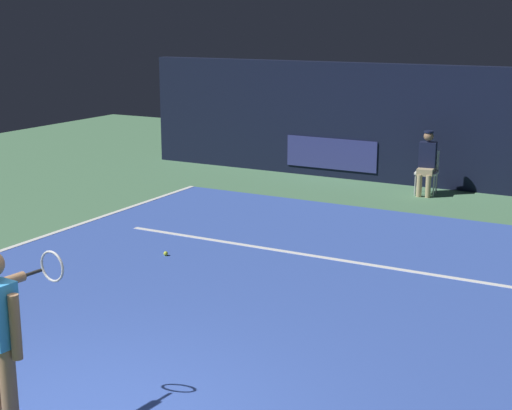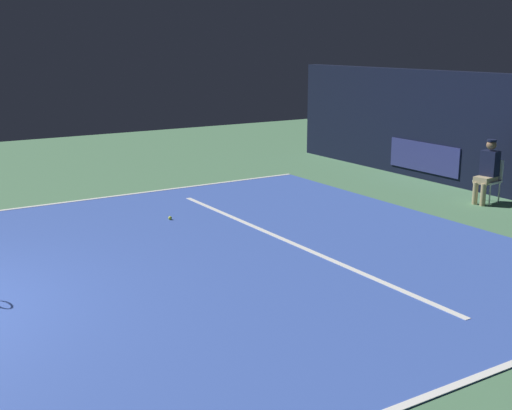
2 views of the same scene
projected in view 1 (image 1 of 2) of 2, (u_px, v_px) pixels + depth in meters
The scene contains 8 objects.
ground_plane at pixel (281, 297), 10.23m from camera, with size 28.99×28.99×0.00m, color #4C7A56.
court_surface at pixel (281, 296), 10.23m from camera, with size 9.62×10.26×0.01m, color #3856B2.
line_sideline_right at pixel (16, 246), 12.45m from camera, with size 0.10×10.26×0.01m, color white.
line_service at pixel (335, 259), 11.76m from camera, with size 7.50×0.10×0.01m, color white.
back_wall at pixel (446, 128), 16.46m from camera, with size 14.54×0.33×2.60m.
tennis_player at pixel (0, 336), 6.50m from camera, with size 0.54×0.97×1.73m.
line_judge_on_chair at pixel (427, 162), 15.94m from camera, with size 0.48×0.56×1.32m.
tennis_ball at pixel (166, 254), 11.94m from camera, with size 0.07×0.07×0.07m, color #CCE033.
Camera 1 is at (4.37, -4.50, 3.58)m, focal length 54.67 mm.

